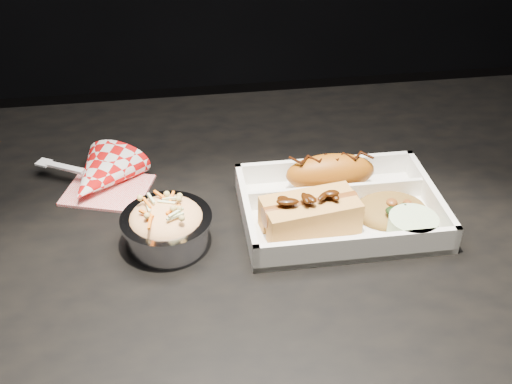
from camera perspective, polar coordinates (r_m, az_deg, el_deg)
dining_table at (r=0.87m, az=-0.10°, el=-8.51°), size 1.20×0.80×0.75m
food_tray at (r=0.84m, az=7.40°, el=-1.66°), size 0.25×0.18×0.04m
fried_pastry at (r=0.87m, az=6.62°, el=1.73°), size 0.12×0.05×0.05m
hotdog at (r=0.79m, az=4.84°, el=-1.77°), size 0.12×0.08×0.06m
fried_rice_mound at (r=0.84m, az=11.97°, el=-1.02°), size 0.10×0.08×0.03m
cupcake_liner at (r=0.80m, az=13.73°, el=-3.09°), size 0.06×0.06×0.03m
foil_coleslaw_cup at (r=0.78m, az=-7.95°, el=-2.85°), size 0.11×0.11×0.07m
napkin_fork at (r=0.91m, az=-13.75°, el=1.25°), size 0.17×0.14×0.10m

